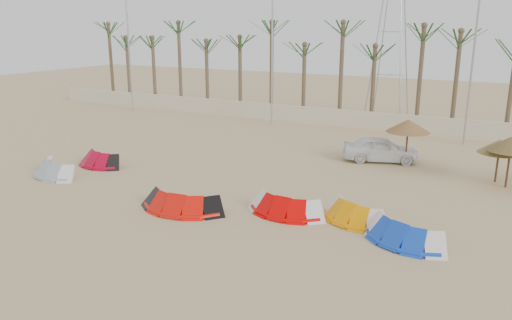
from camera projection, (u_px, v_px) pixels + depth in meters
The scene contains 17 objects.
ground at pixel (184, 229), 19.20m from camera, with size 120.00×120.00×0.00m, color tan.
boundary_wall at pixel (354, 119), 37.80m from camera, with size 60.00×0.30×1.30m, color beige.
palm_line at pixel (373, 40), 37.26m from camera, with size 52.00×4.00×7.70m.
lamp_a at pixel (129, 46), 43.72m from camera, with size 1.25×0.14×11.00m.
lamp_b at pixel (273, 49), 37.43m from camera, with size 1.25×0.14×11.00m.
lamp_c at pixel (474, 55), 31.14m from camera, with size 1.25×0.14×11.00m.
pylon at pixel (386, 116), 42.65m from camera, with size 3.00×3.00×14.00m, color #A5A8AD, non-canonical shape.
kite_grey at pixel (58, 167), 26.02m from camera, with size 3.61×2.28×0.90m.
kite_red_left at pixel (102, 158), 27.76m from camera, with size 3.07×1.76×0.90m.
kite_red_mid at pixel (186, 199), 21.17m from camera, with size 3.81×1.86×0.90m.
kite_red_right at pixel (288, 203), 20.74m from camera, with size 3.38×1.65×0.90m.
kite_orange at pixel (354, 210), 19.98m from camera, with size 3.34×2.42×0.90m.
kite_blue at pixel (405, 230), 18.07m from camera, with size 3.65×2.51×0.90m.
parasol_left at pixel (408, 126), 27.21m from camera, with size 2.39×2.39×2.60m.
parasol_mid at pixel (500, 146), 24.43m from camera, with size 2.06×2.06×2.18m.
parasol_right at pixel (511, 144), 23.53m from camera, with size 2.20×2.20×2.51m.
car at pixel (381, 149), 28.45m from camera, with size 1.70×4.23×1.44m, color white.
Camera 1 is at (10.78, -14.46, 7.63)m, focal length 35.00 mm.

